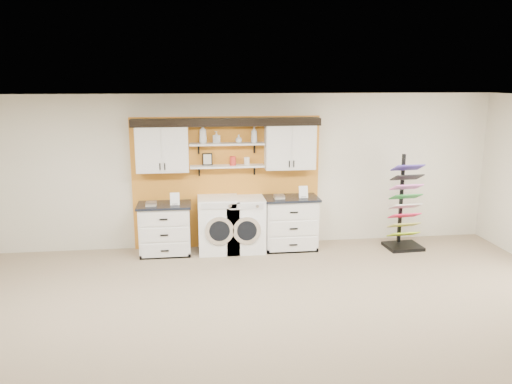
{
  "coord_description": "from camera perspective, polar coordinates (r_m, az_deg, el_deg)",
  "views": [
    {
      "loc": [
        -0.59,
        -4.97,
        3.05
      ],
      "look_at": [
        0.33,
        2.3,
        1.39
      ],
      "focal_mm": 35.0,
      "sensor_mm": 36.0,
      "label": 1
    }
  ],
  "objects": [
    {
      "name": "floor",
      "position": [
        5.86,
        -0.36,
        -18.57
      ],
      "size": [
        10.0,
        10.0,
        0.0
      ],
      "primitive_type": "plane",
      "color": "#8D775E",
      "rests_on": "ground"
    },
    {
      "name": "canister_red",
      "position": [
        8.91,
        -2.67,
        3.58
      ],
      "size": [
        0.11,
        0.11,
        0.16
      ],
      "primitive_type": "cylinder",
      "color": "red",
      "rests_on": "shelf_lower"
    },
    {
      "name": "picture_frame",
      "position": [
        8.93,
        -5.58,
        3.74
      ],
      "size": [
        0.18,
        0.02,
        0.22
      ],
      "color": "black",
      "rests_on": "shelf_lower"
    },
    {
      "name": "soap_bottle_d",
      "position": [
        8.89,
        -0.22,
        6.61
      ],
      "size": [
        0.12,
        0.12,
        0.29
      ],
      "primitive_type": "imported",
      "rotation": [
        0.0,
        0.0,
        1.48
      ],
      "color": "silver",
      "rests_on": "shelf_upper"
    },
    {
      "name": "accent_panel",
      "position": [
        9.14,
        -3.35,
        1.1
      ],
      "size": [
        3.4,
        0.07,
        2.4
      ],
      "primitive_type": "cube",
      "color": "orange",
      "rests_on": "wall_back"
    },
    {
      "name": "ceiling",
      "position": [
        5.01,
        -0.41,
        9.95
      ],
      "size": [
        10.0,
        10.0,
        0.0
      ],
      "primitive_type": "plane",
      "rotation": [
        3.14,
        0.0,
        0.0
      ],
      "color": "white",
      "rests_on": "wall_back"
    },
    {
      "name": "crown_molding",
      "position": [
        8.83,
        -3.38,
        8.08
      ],
      "size": [
        3.3,
        0.41,
        0.13
      ],
      "color": "black",
      "rests_on": "wall_back"
    },
    {
      "name": "canister_cream",
      "position": [
        8.93,
        -1.07,
        3.55
      ],
      "size": [
        0.1,
        0.1,
        0.14
      ],
      "primitive_type": "cylinder",
      "color": "silver",
      "rests_on": "shelf_lower"
    },
    {
      "name": "washer",
      "position": [
        8.98,
        -4.32,
        -3.73
      ],
      "size": [
        0.72,
        0.71,
        1.0
      ],
      "color": "white",
      "rests_on": "floor"
    },
    {
      "name": "sample_rack",
      "position": [
        9.53,
        16.56,
        -3.01
      ],
      "size": [
        0.66,
        0.56,
        1.72
      ],
      "rotation": [
        0.0,
        0.0,
        0.06
      ],
      "color": "black",
      "rests_on": "floor"
    },
    {
      "name": "shelf_upper",
      "position": [
        8.86,
        -3.34,
        5.51
      ],
      "size": [
        1.32,
        0.28,
        0.03
      ],
      "primitive_type": "cube",
      "color": "white",
      "rests_on": "wall_back"
    },
    {
      "name": "soap_bottle_a",
      "position": [
        8.82,
        -6.09,
        6.64
      ],
      "size": [
        0.15,
        0.15,
        0.34
      ],
      "primitive_type": "imported",
      "rotation": [
        0.0,
        0.0,
        0.16
      ],
      "color": "silver",
      "rests_on": "shelf_upper"
    },
    {
      "name": "shelf_lower",
      "position": [
        8.92,
        -3.3,
        2.96
      ],
      "size": [
        1.32,
        0.28,
        0.03
      ],
      "primitive_type": "cube",
      "color": "white",
      "rests_on": "wall_back"
    },
    {
      "name": "wall_back",
      "position": [
        9.14,
        -3.38,
        2.37
      ],
      "size": [
        10.0,
        0.0,
        10.0
      ],
      "primitive_type": "plane",
      "rotation": [
        1.57,
        0.0,
        0.0
      ],
      "color": "beige",
      "rests_on": "floor"
    },
    {
      "name": "base_cabinet_right",
      "position": [
        9.15,
        3.94,
        -3.53
      ],
      "size": [
        0.99,
        0.66,
        0.97
      ],
      "color": "white",
      "rests_on": "floor"
    },
    {
      "name": "soap_bottle_b",
      "position": [
        8.83,
        -4.54,
        6.25
      ],
      "size": [
        0.13,
        0.13,
        0.21
      ],
      "primitive_type": "imported",
      "rotation": [
        0.0,
        0.0,
        3.91
      ],
      "color": "silver",
      "rests_on": "shelf_upper"
    },
    {
      "name": "dryer",
      "position": [
        9.02,
        -1.28,
        -3.71
      ],
      "size": [
        0.7,
        0.71,
        0.98
      ],
      "color": "white",
      "rests_on": "floor"
    },
    {
      "name": "soap_bottle_c",
      "position": [
        8.86,
        -1.99,
        6.1
      ],
      "size": [
        0.15,
        0.15,
        0.15
      ],
      "primitive_type": "imported",
      "rotation": [
        0.0,
        0.0,
        2.04
      ],
      "color": "silver",
      "rests_on": "shelf_upper"
    },
    {
      "name": "upper_cabinet_left",
      "position": [
        8.85,
        -10.67,
        4.98
      ],
      "size": [
        0.9,
        0.35,
        0.84
      ],
      "color": "white",
      "rests_on": "wall_back"
    },
    {
      "name": "base_cabinet_left",
      "position": [
        9.01,
        -10.35,
        -4.16
      ],
      "size": [
        0.93,
        0.66,
        0.91
      ],
      "color": "white",
      "rests_on": "floor"
    },
    {
      "name": "upper_cabinet_right",
      "position": [
        9.01,
        3.89,
        5.3
      ],
      "size": [
        0.9,
        0.35,
        0.84
      ],
      "color": "white",
      "rests_on": "wall_back"
    }
  ]
}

